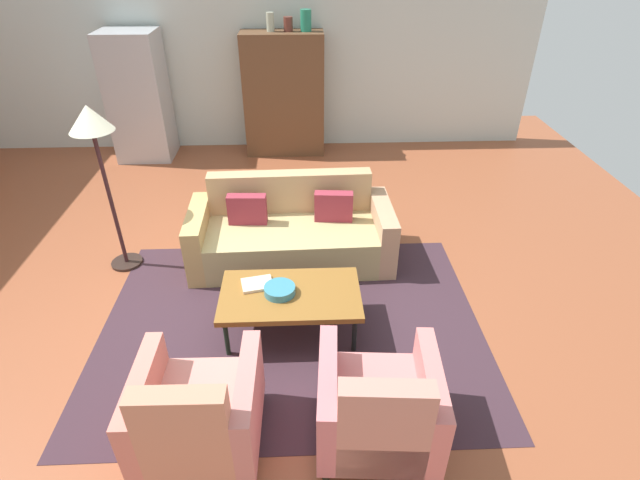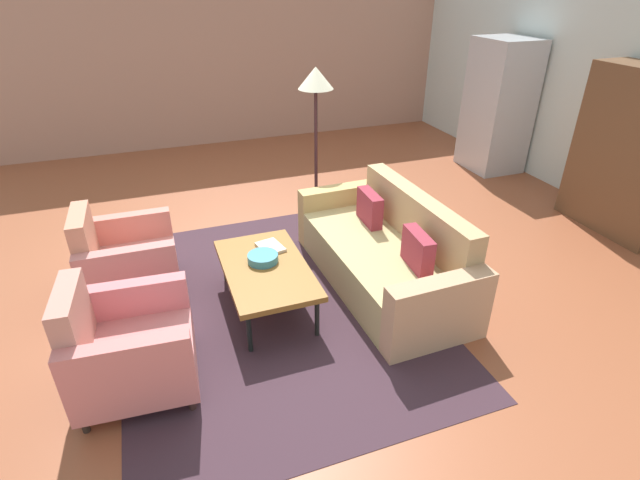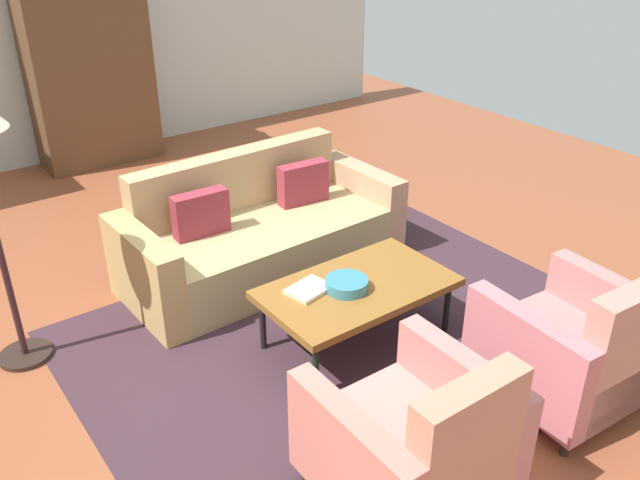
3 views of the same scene
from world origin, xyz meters
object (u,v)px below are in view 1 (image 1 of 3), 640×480
(couch, at_px, (292,232))
(refrigerator, at_px, (139,97))
(vase_small, at_px, (306,20))
(vase_tall, at_px, (270,22))
(floor_lamp, at_px, (93,135))
(coffee_table, at_px, (290,296))
(vase_round, at_px, (288,24))
(book_stack, at_px, (257,284))
(armchair_left, at_px, (197,417))
(armchair_right, at_px, (378,410))
(cabinet, at_px, (284,95))
(fruit_bowl, at_px, (280,290))

(couch, height_order, refrigerator, refrigerator)
(vase_small, bearing_deg, couch, -94.38)
(vase_tall, distance_m, floor_lamp, 3.45)
(coffee_table, distance_m, floor_lamp, 2.34)
(vase_round, distance_m, refrigerator, 2.45)
(couch, bearing_deg, vase_small, -95.95)
(vase_small, bearing_deg, book_stack, -97.24)
(floor_lamp, bearing_deg, armchair_left, -62.52)
(vase_round, bearing_deg, floor_lamp, -119.69)
(armchair_right, xyz_separation_m, book_stack, (-0.88, 1.29, 0.09))
(couch, distance_m, armchair_left, 2.43)
(vase_small, bearing_deg, coffee_table, -93.11)
(book_stack, relative_size, vase_tall, 1.19)
(armchair_left, xyz_separation_m, armchair_right, (1.20, 0.00, 0.00))
(vase_tall, bearing_deg, cabinet, 1.81)
(vase_tall, xyz_separation_m, refrigerator, (-2.00, -0.10, -1.00))
(couch, height_order, vase_round, vase_round)
(coffee_table, distance_m, refrigerator, 4.69)
(armchair_right, relative_size, floor_lamp, 0.51)
(armchair_right, bearing_deg, floor_lamp, 140.49)
(armchair_left, bearing_deg, cabinet, 85.81)
(coffee_table, xyz_separation_m, vase_round, (-0.02, 4.17, 1.52))
(cabinet, relative_size, vase_tall, 7.16)
(fruit_bowl, xyz_separation_m, refrigerator, (-2.19, 4.07, 0.47))
(coffee_table, height_order, vase_small, vase_small)
(vase_round, bearing_deg, refrigerator, -177.46)
(book_stack, distance_m, vase_tall, 4.31)
(fruit_bowl, distance_m, vase_tall, 4.42)
(book_stack, distance_m, refrigerator, 4.45)
(vase_round, xyz_separation_m, vase_small, (0.25, 0.00, 0.05))
(armchair_right, xyz_separation_m, vase_tall, (-0.87, 5.33, 1.58))
(fruit_bowl, bearing_deg, vase_small, 85.69)
(vase_tall, bearing_deg, couch, -84.79)
(couch, height_order, armchair_left, armchair_left)
(vase_small, bearing_deg, cabinet, 179.23)
(armchair_left, xyz_separation_m, vase_round, (0.58, 5.33, 1.55))
(vase_tall, relative_size, vase_round, 1.31)
(vase_round, relative_size, refrigerator, 0.10)
(armchair_left, xyz_separation_m, vase_tall, (0.33, 5.33, 1.58))
(fruit_bowl, relative_size, vase_tall, 1.06)
(couch, distance_m, fruit_bowl, 1.20)
(refrigerator, bearing_deg, coffee_table, -60.78)
(couch, height_order, armchair_right, armchair_right)
(armchair_left, relative_size, armchair_right, 1.00)
(fruit_bowl, height_order, vase_tall, vase_tall)
(vase_round, bearing_deg, vase_small, 0.00)
(vase_tall, bearing_deg, vase_round, 0.00)
(armchair_right, height_order, vase_small, vase_small)
(coffee_table, xyz_separation_m, vase_small, (0.23, 4.17, 1.56))
(fruit_bowl, relative_size, book_stack, 0.89)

